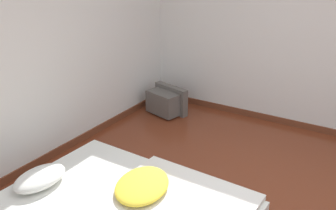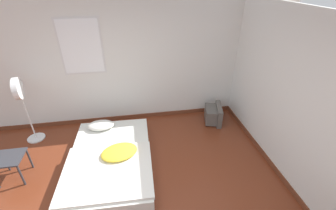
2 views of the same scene
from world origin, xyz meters
name	(u,v)px [view 1 (image 1 of 2)]	position (x,y,z in m)	size (l,w,h in m)	color
wall_back	(26,51)	(-0.01, 2.52, 1.29)	(7.32, 0.08, 2.60)	silver
wall_right	(334,35)	(2.49, 0.00, 1.29)	(0.08, 7.38, 2.60)	silver
crt_tv	(166,101)	(1.91, 2.04, 0.19)	(0.46, 0.60, 0.40)	#56514C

